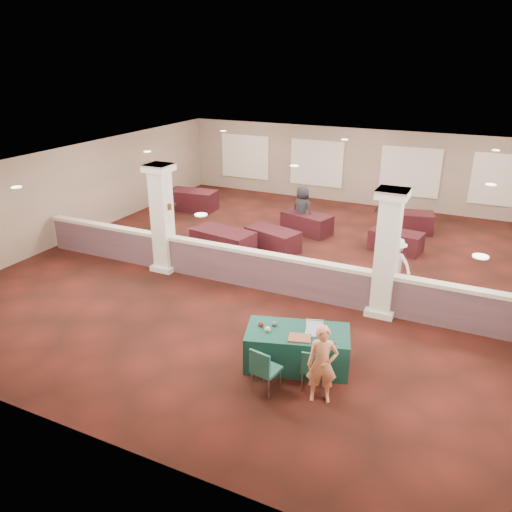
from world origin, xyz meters
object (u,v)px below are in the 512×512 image
at_px(far_table_back_center, 307,223).
at_px(attendee_c, 388,210).
at_px(far_table_front_left, 223,242).
at_px(attendee_d, 302,209).
at_px(near_table, 297,348).
at_px(far_table_back_right, 407,222).
at_px(conf_chair_side, 264,367).
at_px(conf_chair_main, 313,366).
at_px(far_table_front_right, 396,241).
at_px(woman, 322,364).
at_px(attendee_b, 395,264).
at_px(attendee_a, 167,206).
at_px(far_table_back_left, 193,200).
at_px(far_table_front_center, 273,240).

distance_m(far_table_back_center, attendee_c, 2.96).
distance_m(far_table_front_left, attendee_d, 3.57).
bearing_deg(far_table_front_left, far_table_back_center, 61.08).
xyz_separation_m(near_table, far_table_back_right, (0.60, 9.67, -0.04)).
distance_m(conf_chair_side, attendee_c, 10.45).
xyz_separation_m(conf_chair_main, far_table_front_right, (0.04, 8.16, -0.19)).
xyz_separation_m(far_table_back_center, attendee_d, (-0.22, 0.06, 0.49)).
bearing_deg(far_table_front_right, near_table, -94.57).
relative_size(woman, attendee_b, 1.03).
height_order(near_table, conf_chair_main, conf_chair_main).
bearing_deg(attendee_a, far_table_back_right, 6.01).
distance_m(attendee_b, attendee_d, 5.31).
bearing_deg(attendee_c, attendee_a, 166.86).
relative_size(conf_chair_side, far_table_front_left, 0.48).
bearing_deg(far_table_back_left, far_table_back_center, -8.13).
height_order(near_table, far_table_front_right, near_table).
bearing_deg(near_table, far_table_back_right, 69.90).
relative_size(conf_chair_main, far_table_front_left, 0.44).
relative_size(far_table_back_left, far_table_back_center, 1.12).
bearing_deg(conf_chair_main, far_table_back_right, 81.41).
height_order(near_table, attendee_d, attendee_d).
height_order(far_table_front_right, far_table_back_left, far_table_back_left).
height_order(far_table_front_center, far_table_back_right, far_table_back_right).
height_order(far_table_back_center, attendee_d, attendee_d).
distance_m(conf_chair_main, attendee_a, 10.89).
relative_size(conf_chair_main, far_table_back_center, 0.50).
distance_m(far_table_front_center, attendee_d, 2.23).
bearing_deg(near_table, conf_chair_main, -65.18).
distance_m(far_table_front_right, far_table_back_center, 3.30).
height_order(conf_chair_side, attendee_b, attendee_b).
xyz_separation_m(conf_chair_side, far_table_front_left, (-4.14, 5.94, -0.16)).
relative_size(far_table_front_center, attendee_c, 1.09).
bearing_deg(attendee_a, conf_chair_side, -60.73).
xyz_separation_m(woman, attendee_c, (-0.88, 10.18, 0.04)).
bearing_deg(far_table_back_right, far_table_back_center, -152.26).
relative_size(attendee_c, attendee_d, 0.97).
distance_m(far_table_back_left, attendee_c, 7.95).
height_order(far_table_front_left, far_table_back_right, far_table_front_left).
relative_size(conf_chair_side, far_table_back_center, 0.54).
bearing_deg(far_table_back_right, conf_chair_main, -90.22).
bearing_deg(woman, near_table, 112.49).
relative_size(woman, far_table_front_left, 0.78).
bearing_deg(conf_chair_side, far_table_front_right, 94.89).
distance_m(conf_chair_side, far_table_front_center, 7.54).
relative_size(far_table_front_left, far_table_front_center, 1.13).
height_order(conf_chair_main, attendee_b, attendee_b).
height_order(woman, attendee_a, woman).
distance_m(woman, far_table_front_center, 7.77).
relative_size(near_table, far_table_front_center, 1.19).
distance_m(attendee_c, attendee_d, 3.10).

